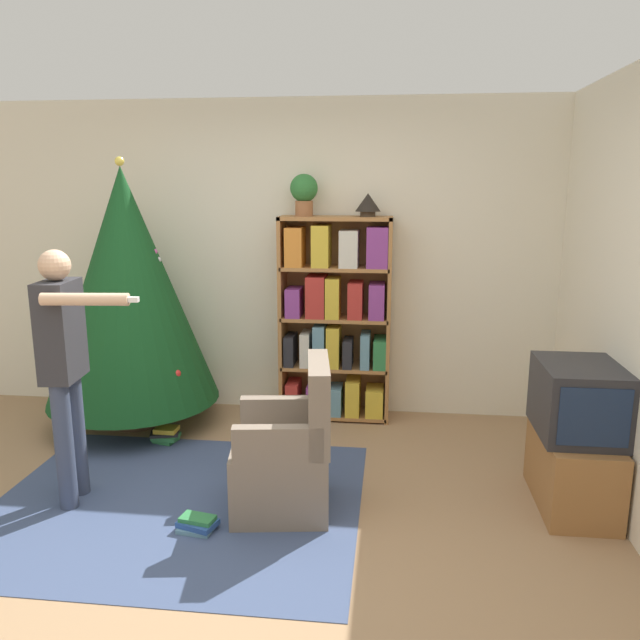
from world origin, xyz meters
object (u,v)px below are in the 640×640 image
at_px(standing_person, 65,357).
at_px(table_lamp, 368,203).
at_px(potted_plant, 304,192).
at_px(television, 579,400).
at_px(christmas_tree, 128,287).
at_px(armchair, 287,458).
at_px(bookshelf, 336,320).

distance_m(standing_person, table_lamp, 2.50).
xyz_separation_m(standing_person, potted_plant, (1.21, 1.61, 0.94)).
relative_size(television, potted_plant, 1.80).
bearing_deg(standing_person, table_lamp, 127.70).
distance_m(christmas_tree, table_lamp, 1.99).
bearing_deg(christmas_tree, armchair, -39.27).
bearing_deg(potted_plant, christmas_tree, -164.66).
relative_size(television, table_lamp, 2.97).
relative_size(armchair, potted_plant, 2.80).
bearing_deg(table_lamp, potted_plant, 180.00).
bearing_deg(armchair, television, 89.92).
relative_size(standing_person, table_lamp, 7.78).
bearing_deg(standing_person, bookshelf, 131.99).
bearing_deg(table_lamp, standing_person, -136.70).
xyz_separation_m(television, table_lamp, (-1.32, 1.32, 1.10)).
xyz_separation_m(christmas_tree, armchair, (1.45, -1.19, -0.81)).
bearing_deg(television, potted_plant, 144.14).
bearing_deg(standing_person, potted_plant, 137.60).
distance_m(bookshelf, standing_person, 2.17).
xyz_separation_m(armchair, table_lamp, (0.39, 1.55, 1.45)).
relative_size(bookshelf, television, 2.82).
relative_size(bookshelf, potted_plant, 5.08).
bearing_deg(bookshelf, potted_plant, 177.88).
bearing_deg(armchair, bookshelf, 166.60).
xyz_separation_m(standing_person, table_lamp, (1.71, 1.61, 0.85)).
height_order(armchair, potted_plant, potted_plant).
bearing_deg(television, christmas_tree, 163.29).
relative_size(television, standing_person, 0.38).
relative_size(armchair, standing_person, 0.59).
distance_m(television, table_lamp, 2.16).
xyz_separation_m(television, christmas_tree, (-3.16, 0.95, 0.46)).
distance_m(armchair, potted_plant, 2.19).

